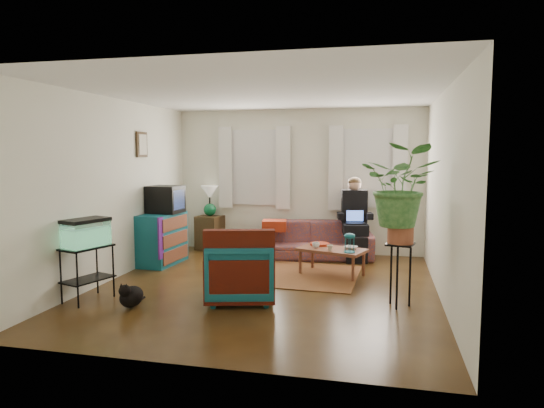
% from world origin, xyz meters
% --- Properties ---
extents(floor, '(4.50, 5.00, 0.01)m').
position_xyz_m(floor, '(0.00, 0.00, 0.00)').
color(floor, '#4F2B14').
rests_on(floor, ground).
extents(ceiling, '(4.50, 5.00, 0.01)m').
position_xyz_m(ceiling, '(0.00, 0.00, 2.60)').
color(ceiling, white).
rests_on(ceiling, wall_back).
extents(wall_back, '(4.50, 0.01, 2.60)m').
position_xyz_m(wall_back, '(0.00, 2.50, 1.30)').
color(wall_back, silver).
rests_on(wall_back, floor).
extents(wall_front, '(4.50, 0.01, 2.60)m').
position_xyz_m(wall_front, '(0.00, -2.50, 1.30)').
color(wall_front, silver).
rests_on(wall_front, floor).
extents(wall_left, '(0.01, 5.00, 2.60)m').
position_xyz_m(wall_left, '(-2.25, 0.00, 1.30)').
color(wall_left, silver).
rests_on(wall_left, floor).
extents(wall_right, '(0.01, 5.00, 2.60)m').
position_xyz_m(wall_right, '(2.25, 0.00, 1.30)').
color(wall_right, silver).
rests_on(wall_right, floor).
extents(window_left, '(1.08, 0.04, 1.38)m').
position_xyz_m(window_left, '(-0.80, 2.48, 1.55)').
color(window_left, white).
rests_on(window_left, wall_back).
extents(window_right, '(1.08, 0.04, 1.38)m').
position_xyz_m(window_right, '(1.25, 2.48, 1.55)').
color(window_right, white).
rests_on(window_right, wall_back).
extents(curtains_left, '(1.36, 0.06, 1.50)m').
position_xyz_m(curtains_left, '(-0.80, 2.40, 1.55)').
color(curtains_left, white).
rests_on(curtains_left, wall_back).
extents(curtains_right, '(1.36, 0.06, 1.50)m').
position_xyz_m(curtains_right, '(1.25, 2.40, 1.55)').
color(curtains_right, white).
rests_on(curtains_right, wall_back).
extents(picture_frame, '(0.04, 0.32, 0.40)m').
position_xyz_m(picture_frame, '(-2.21, 0.85, 1.95)').
color(picture_frame, '#3D2616').
rests_on(picture_frame, wall_left).
extents(area_rug, '(2.07, 1.69, 0.01)m').
position_xyz_m(area_rug, '(0.19, 0.77, 0.01)').
color(area_rug, brown).
rests_on(area_rug, floor).
extents(sofa, '(2.25, 1.18, 0.84)m').
position_xyz_m(sofa, '(0.30, 2.05, 0.42)').
color(sofa, brown).
rests_on(sofa, floor).
extents(seated_person, '(0.64, 0.74, 1.28)m').
position_xyz_m(seated_person, '(1.06, 2.18, 0.64)').
color(seated_person, black).
rests_on(seated_person, sofa).
extents(side_table, '(0.51, 0.51, 0.64)m').
position_xyz_m(side_table, '(-1.65, 2.35, 0.32)').
color(side_table, '#433019').
rests_on(side_table, floor).
extents(table_lamp, '(0.38, 0.38, 0.58)m').
position_xyz_m(table_lamp, '(-1.65, 2.35, 0.91)').
color(table_lamp, white).
rests_on(table_lamp, side_table).
extents(dresser, '(0.52, 0.96, 0.84)m').
position_xyz_m(dresser, '(-1.99, 1.02, 0.42)').
color(dresser, '#115D69').
rests_on(dresser, floor).
extents(crt_tv, '(0.54, 0.50, 0.45)m').
position_xyz_m(crt_tv, '(-1.97, 1.11, 1.06)').
color(crt_tv, black).
rests_on(crt_tv, dresser).
extents(aquarium_stand, '(0.50, 0.68, 0.68)m').
position_xyz_m(aquarium_stand, '(-2.00, -1.04, 0.34)').
color(aquarium_stand, black).
rests_on(aquarium_stand, floor).
extents(aquarium, '(0.45, 0.62, 0.36)m').
position_xyz_m(aquarium, '(-2.00, -1.04, 0.85)').
color(aquarium, '#7FD899').
rests_on(aquarium, aquarium_stand).
extents(black_cat, '(0.25, 0.38, 0.32)m').
position_xyz_m(black_cat, '(-1.34, -1.17, 0.16)').
color(black_cat, black).
rests_on(black_cat, floor).
extents(armchair, '(0.97, 0.93, 0.83)m').
position_xyz_m(armchair, '(-0.17, -0.59, 0.41)').
color(armchair, '#135B74').
rests_on(armchair, floor).
extents(serape_throw, '(0.85, 0.40, 0.68)m').
position_xyz_m(serape_throw, '(-0.09, -0.90, 0.59)').
color(serape_throw, '#9E0A0A').
rests_on(serape_throw, armchair).
extents(coffee_table, '(1.09, 0.82, 0.40)m').
position_xyz_m(coffee_table, '(0.80, 0.89, 0.20)').
color(coffee_table, brown).
rests_on(coffee_table, floor).
extents(cup_a, '(0.14, 0.14, 0.09)m').
position_xyz_m(cup_a, '(0.56, 0.88, 0.45)').
color(cup_a, white).
rests_on(cup_a, coffee_table).
extents(cup_b, '(0.11, 0.11, 0.08)m').
position_xyz_m(cup_b, '(0.79, 0.73, 0.44)').
color(cup_b, beige).
rests_on(cup_b, coffee_table).
extents(bowl, '(0.24, 0.24, 0.05)m').
position_xyz_m(bowl, '(1.08, 0.89, 0.43)').
color(bowl, white).
rests_on(bowl, coffee_table).
extents(snack_tray, '(0.38, 0.38, 0.04)m').
position_xyz_m(snack_tray, '(0.59, 1.10, 0.42)').
color(snack_tray, '#B21414').
rests_on(snack_tray, coffee_table).
extents(birdcage, '(0.20, 0.20, 0.28)m').
position_xyz_m(birdcage, '(1.08, 0.66, 0.54)').
color(birdcage, '#115B6B').
rests_on(birdcage, coffee_table).
extents(plant_stand, '(0.39, 0.39, 0.76)m').
position_xyz_m(plant_stand, '(1.74, -0.43, 0.38)').
color(plant_stand, black).
rests_on(plant_stand, floor).
extents(potted_plant, '(1.02, 0.93, 0.97)m').
position_xyz_m(potted_plant, '(1.74, -0.43, 1.29)').
color(potted_plant, '#599947').
rests_on(potted_plant, plant_stand).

